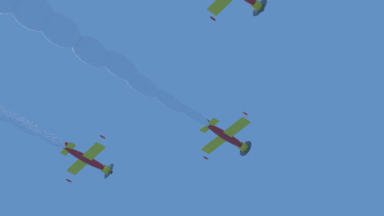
# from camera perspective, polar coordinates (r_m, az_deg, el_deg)

# --- Properties ---
(airplane_lead) EXTENTS (7.89, 8.36, 2.83)m
(airplane_lead) POSITION_cam_1_polar(r_m,az_deg,el_deg) (69.90, 4.12, -3.38)
(airplane_lead) COLOR red
(airplane_left_wingman) EXTENTS (7.89, 8.32, 2.90)m
(airplane_left_wingman) POSITION_cam_1_polar(r_m,az_deg,el_deg) (72.80, -11.92, -5.92)
(airplane_left_wingman) COLOR red
(smoke_trail_lead) EXTENTS (30.55, 20.10, 4.68)m
(smoke_trail_lead) POSITION_cam_1_polar(r_m,az_deg,el_deg) (62.26, -14.63, 8.44)
(smoke_trail_lead) COLOR white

